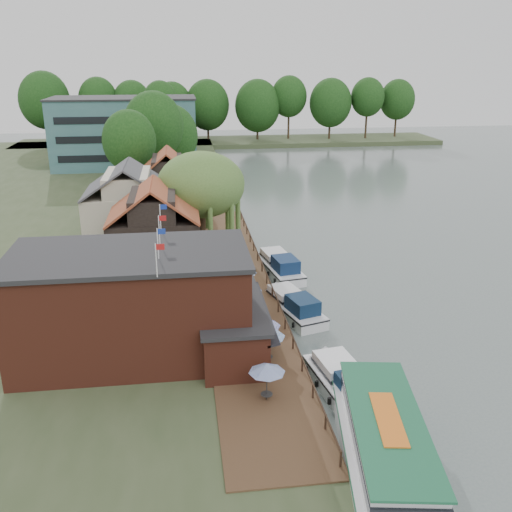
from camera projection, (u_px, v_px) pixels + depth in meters
name	position (u px, v px, depth m)	size (l,w,h in m)	color
ground	(358.00, 344.00, 41.99)	(260.00, 260.00, 0.00)	#536160
land_bank	(40.00, 223.00, 70.81)	(50.00, 140.00, 1.00)	#384728
quay_deck	(236.00, 285.00, 50.00)	(6.00, 50.00, 0.10)	#47301E
quay_rail	(266.00, 277.00, 50.65)	(0.20, 49.00, 1.00)	black
pub	(162.00, 302.00, 37.77)	(20.00, 11.00, 7.30)	maroon
hotel_block	(125.00, 132.00, 102.33)	(25.40, 12.40, 12.30)	#38666B
cottage_a	(154.00, 230.00, 51.47)	(8.60, 7.60, 8.50)	black
cottage_b	(129.00, 204.00, 60.45)	(9.60, 8.60, 8.50)	beige
cottage_c	(168.00, 185.00, 69.36)	(7.60, 7.60, 8.50)	black
willow	(202.00, 204.00, 56.39)	(8.60, 8.60, 10.43)	#476B2D
umbrella_0	(267.00, 382.00, 32.91)	(2.14, 2.14, 2.38)	navy
umbrella_1	(268.00, 345.00, 37.05)	(2.31, 2.31, 2.38)	#1A4B93
umbrella_2	(264.00, 335.00, 38.49)	(2.19, 2.19, 2.38)	navy
umbrella_3	(248.00, 299.00, 44.20)	(2.24, 2.24, 2.38)	#1A3E93
umbrella_4	(245.00, 280.00, 47.81)	(1.97, 1.97, 2.38)	navy
cruiser_0	(346.00, 382.00, 35.09)	(3.03, 9.39, 2.26)	white
cruiser_1	(293.00, 303.00, 46.50)	(2.87, 8.89, 2.11)	silver
cruiser_2	(279.00, 263.00, 55.18)	(3.00, 9.28, 2.23)	white
tour_boat	(389.00, 455.00, 27.83)	(4.25, 15.13, 3.31)	silver
swan	(395.00, 441.00, 31.11)	(0.44, 0.44, 0.44)	white
bank_tree_0	(130.00, 158.00, 75.27)	(7.03, 7.03, 12.64)	#143811
bank_tree_1	(154.00, 142.00, 83.19)	(8.64, 8.64, 14.49)	#143811
bank_tree_2	(171.00, 141.00, 92.78)	(8.77, 8.77, 11.89)	#143811
bank_tree_3	(172.00, 126.00, 112.65)	(7.31, 7.31, 11.99)	#143811
bank_tree_4	(156.00, 125.00, 118.52)	(7.60, 7.60, 10.96)	#143811
bank_tree_5	(161.00, 114.00, 123.92)	(7.36, 7.36, 14.23)	#143811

